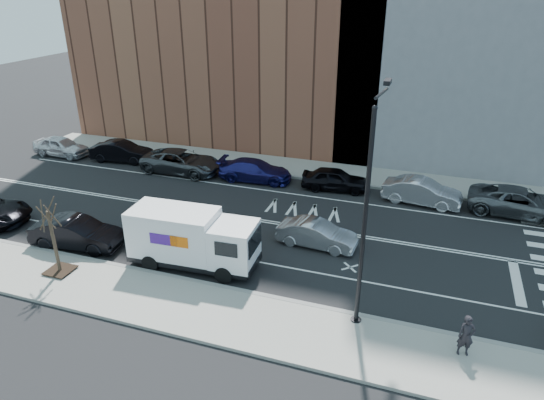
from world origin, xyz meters
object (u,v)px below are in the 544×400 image
Objects in this scene: far_parked_a at (61,146)px; far_parked_b at (122,152)px; pedestrian at (466,336)px; fedex_van at (192,238)px; driving_sedan at (317,234)px.

far_parked_b is (5.33, 0.44, 0.01)m from far_parked_a.
pedestrian is at bearing -112.79° from far_parked_a.
driving_sedan is at bearing 33.30° from fedex_van.
far_parked_b reaches higher than far_parked_a.
far_parked_b is 28.35m from pedestrian.
pedestrian reaches higher than far_parked_b.
fedex_van reaches higher than driving_sedan.
pedestrian is (29.94, -13.63, 0.21)m from far_parked_a.
fedex_van reaches higher than pedestrian.
fedex_van is at bearing 156.13° from pedestrian.
far_parked_b is (-12.16, 11.62, -0.73)m from fedex_van.
driving_sedan is at bearing -106.18° from far_parked_a.
fedex_van is 6.55m from driving_sedan.
far_parked_b is at bearing 69.87° from driving_sedan.
far_parked_b is at bearing 137.51° from pedestrian.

